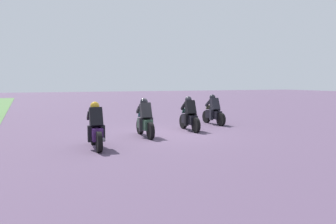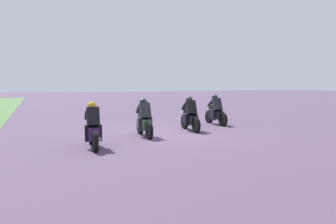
{
  "view_description": "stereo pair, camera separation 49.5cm",
  "coord_description": "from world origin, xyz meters",
  "px_view_note": "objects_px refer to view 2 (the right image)",
  "views": [
    {
      "loc": [
        -12.93,
        5.52,
        2.16
      ],
      "look_at": [
        0.01,
        0.06,
        0.9
      ],
      "focal_mm": 36.46,
      "sensor_mm": 36.0,
      "label": 1
    },
    {
      "loc": [
        -13.11,
        5.07,
        2.16
      ],
      "look_at": [
        0.01,
        0.06,
        0.9
      ],
      "focal_mm": 36.46,
      "sensor_mm": 36.0,
      "label": 2
    }
  ],
  "objects_px": {
    "rider_lane_b": "(190,117)",
    "rider_lane_c": "(144,121)",
    "rider_lane_a": "(216,112)",
    "rider_lane_d": "(93,129)"
  },
  "relations": [
    {
      "from": "rider_lane_a",
      "to": "rider_lane_d",
      "type": "xyz_separation_m",
      "value": [
        -3.91,
        6.68,
        0.0
      ]
    },
    {
      "from": "rider_lane_b",
      "to": "rider_lane_c",
      "type": "xyz_separation_m",
      "value": [
        -0.81,
        2.35,
        0.0
      ]
    },
    {
      "from": "rider_lane_a",
      "to": "rider_lane_c",
      "type": "height_order",
      "value": "same"
    },
    {
      "from": "rider_lane_b",
      "to": "rider_lane_d",
      "type": "distance_m",
      "value": 5.19
    },
    {
      "from": "rider_lane_c",
      "to": "rider_lane_d",
      "type": "bearing_deg",
      "value": 128.0
    },
    {
      "from": "rider_lane_b",
      "to": "rider_lane_c",
      "type": "distance_m",
      "value": 2.48
    },
    {
      "from": "rider_lane_b",
      "to": "rider_lane_a",
      "type": "bearing_deg",
      "value": -51.71
    },
    {
      "from": "rider_lane_b",
      "to": "rider_lane_c",
      "type": "relative_size",
      "value": 1.0
    },
    {
      "from": "rider_lane_a",
      "to": "rider_lane_b",
      "type": "relative_size",
      "value": 1.0
    },
    {
      "from": "rider_lane_a",
      "to": "rider_lane_d",
      "type": "height_order",
      "value": "same"
    }
  ]
}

